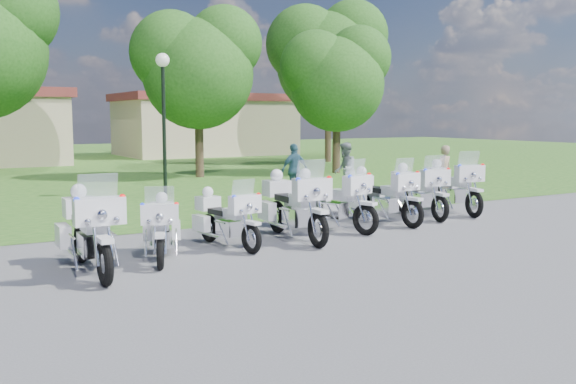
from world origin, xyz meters
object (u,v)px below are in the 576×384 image
motorcycle_5 (382,195)px  bystander_b (345,170)px  motorcycle_0 (89,229)px  motorcycle_4 (330,199)px  motorcycle_2 (226,218)px  lamp_post (163,90)px  motorcycle_3 (293,205)px  bystander_c (294,170)px  bystander_a (444,172)px  motorcycle_1 (161,227)px  motorcycle_6 (418,190)px  motorcycle_7 (452,186)px

motorcycle_5 → bystander_b: (1.99, 4.38, 0.20)m
motorcycle_0 → motorcycle_4: 5.90m
motorcycle_5 → motorcycle_2: bearing=3.8°
motorcycle_5 → lamp_post: size_ratio=0.53×
motorcycle_3 → motorcycle_4: bearing=-153.5°
lamp_post → bystander_c: 4.92m
motorcycle_5 → lamp_post: lamp_post is taller
bystander_b → bystander_c: bearing=-101.0°
motorcycle_2 → bystander_a: size_ratio=1.25×
motorcycle_1 → motorcycle_6: (7.46, 1.48, 0.10)m
motorcycle_2 → motorcycle_4: 2.97m
motorcycle_4 → motorcycle_5: 1.66m
motorcycle_5 → motorcycle_6: motorcycle_6 is taller
motorcycle_7 → bystander_a: motorcycle_7 is taller
motorcycle_2 → motorcycle_5: 4.61m
motorcycle_2 → motorcycle_5: bearing=-179.4°
motorcycle_2 → bystander_a: bearing=-168.1°
motorcycle_2 → motorcycle_1: bearing=6.5°
motorcycle_1 → motorcycle_4: 4.49m
motorcycle_7 → lamp_post: 9.44m
lamp_post → motorcycle_7: bearing=-51.5°
motorcycle_2 → motorcycle_4: motorcycle_4 is taller
motorcycle_5 → bystander_c: size_ratio=1.42×
motorcycle_3 → bystander_c: size_ratio=1.52×
motorcycle_3 → motorcycle_5: size_ratio=1.07×
lamp_post → motorcycle_5: bearing=-69.0°
motorcycle_4 → bystander_a: bystander_a is taller
motorcycle_7 → motorcycle_2: bearing=21.1°
motorcycle_0 → bystander_b: size_ratio=1.45×
motorcycle_3 → bystander_c: bearing=-117.6°
motorcycle_5 → lamp_post: bearing=-74.7°
motorcycle_6 → bystander_b: 4.11m
motorcycle_3 → bystander_b: (4.95, 5.10, 0.15)m
bystander_b → bystander_a: bearing=94.6°
motorcycle_5 → bystander_a: 5.40m
motorcycle_1 → motorcycle_7: 8.92m
motorcycle_6 → motorcycle_7: motorcycle_7 is taller
motorcycle_1 → bystander_b: size_ratio=1.13×
motorcycle_2 → motorcycle_6: motorcycle_6 is taller
motorcycle_1 → bystander_a: size_ratio=1.20×
motorcycle_0 → lamp_post: size_ratio=0.56×
bystander_c → bystander_a: bearing=137.1°
bystander_b → motorcycle_0: bearing=-21.6°
motorcycle_3 → motorcycle_5: motorcycle_3 is taller
bystander_a → bystander_b: size_ratio=0.95×
motorcycle_1 → motorcycle_4: (4.38, 1.00, 0.11)m
motorcycle_0 → bystander_c: (8.24, 7.12, 0.14)m
motorcycle_3 → motorcycle_7: size_ratio=1.03×
motorcycle_4 → bystander_c: 6.30m
bystander_b → motorcycle_4: bearing=-2.4°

